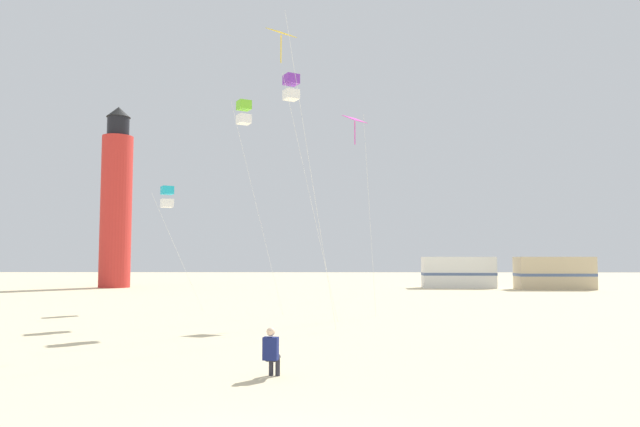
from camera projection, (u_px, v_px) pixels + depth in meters
name	position (u px, v px, depth m)	size (l,w,h in m)	color
kite_flyer_standing	(272.00, 351.00, 13.48)	(0.39, 0.54, 1.16)	navy
kite_diamond_magenta	(356.00, 127.00, 27.48)	(1.57, 1.57, 9.45)	silver
kite_box_cyan	(167.00, 197.00, 31.60)	(2.48, 2.48, 6.60)	silver
kite_box_lime	(244.00, 113.00, 28.60)	(2.41, 2.41, 10.41)	silver
kite_diamond_gold	(284.00, 46.00, 22.60)	(2.74, 2.74, 11.66)	silver
kite_box_violet	(291.00, 88.00, 26.40)	(2.49, 2.49, 10.99)	silver
lighthouse_distant	(116.00, 202.00, 54.10)	(2.80, 2.80, 16.80)	red
rv_van_white	(458.00, 273.00, 52.83)	(6.53, 2.60, 2.80)	white
rv_van_tan	(554.00, 273.00, 50.38)	(6.45, 2.37, 2.80)	#C6B28C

